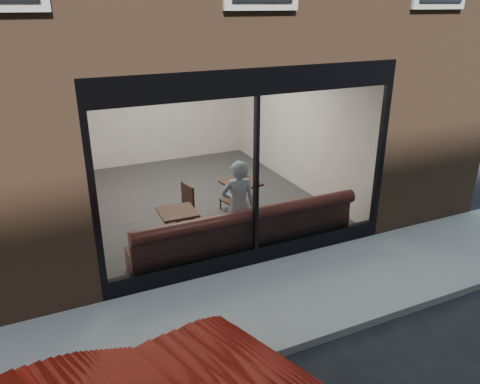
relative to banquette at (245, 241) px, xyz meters
name	(u,v)px	position (x,y,z in m)	size (l,w,h in m)	color
ground	(325,336)	(0.00, -2.45, -0.23)	(120.00, 120.00, 0.00)	black
sidewalk_near	(287,296)	(0.00, -1.45, -0.22)	(40.00, 2.00, 0.01)	gray
kerb_near	(328,335)	(0.00, -2.50, -0.17)	(40.00, 0.10, 0.12)	gray
host_building_pier_right	(278,93)	(3.75, 5.55, 1.38)	(2.50, 12.00, 3.20)	brown
host_building_backfill	(128,86)	(0.00, 8.55, 1.38)	(5.00, 6.00, 3.20)	brown
cafe_floor	(195,200)	(0.00, 2.55, -0.21)	(6.00, 6.00, 0.00)	#2D2D30
cafe_ceiling	(189,50)	(0.00, 2.55, 2.97)	(6.00, 6.00, 0.00)	white
cafe_wall_back	(153,104)	(0.00, 5.54, 1.37)	(5.00, 5.00, 0.00)	beige
cafe_wall_left	(66,144)	(-2.49, 2.55, 1.37)	(6.00, 6.00, 0.00)	beige
cafe_wall_right	(295,118)	(2.49, 2.55, 1.37)	(6.00, 6.00, 0.00)	beige
storefront_kick	(255,255)	(0.00, -0.40, -0.08)	(5.00, 0.10, 0.30)	black
storefront_header	(257,81)	(0.00, -0.40, 2.77)	(5.00, 0.10, 0.40)	black
storefront_mullion	(256,176)	(0.00, -0.40, 1.32)	(0.06, 0.10, 2.50)	black
storefront_glass	(257,177)	(0.00, -0.43, 1.33)	(4.80, 4.80, 0.00)	white
banquette	(245,241)	(0.00, 0.00, 0.00)	(4.00, 0.55, 0.45)	#371514
person	(238,206)	(-0.03, 0.19, 0.59)	(0.60, 0.39, 1.63)	#9DB6D1
cafe_table_left	(177,212)	(-1.01, 0.55, 0.52)	(0.62, 0.62, 0.04)	black
cafe_table_right	(241,183)	(0.56, 1.35, 0.52)	(0.66, 0.66, 0.04)	black
cafe_chair_left	(180,222)	(-0.78, 1.17, 0.01)	(0.43, 0.43, 0.04)	black
cafe_chair_right	(232,200)	(0.54, 1.71, 0.01)	(0.41, 0.41, 0.04)	black
wall_poster	(70,155)	(-2.45, 2.39, 1.20)	(0.02, 0.58, 0.78)	white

